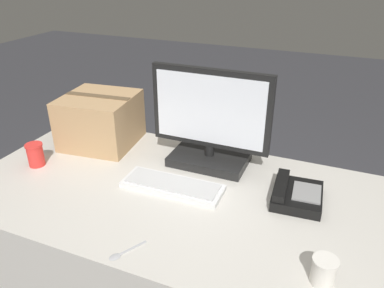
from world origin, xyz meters
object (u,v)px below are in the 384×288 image
(desk_phone, at_px, (295,194))
(cardboard_box, at_px, (100,120))
(monitor, at_px, (210,127))
(spoon, at_px, (121,254))
(keyboard, at_px, (173,186))
(paper_cup_left, at_px, (35,155))
(paper_cup_right, at_px, (324,271))

(desk_phone, distance_m, cardboard_box, 1.00)
(monitor, distance_m, spoon, 0.69)
(monitor, relative_size, spoon, 4.20)
(keyboard, distance_m, paper_cup_left, 0.66)
(paper_cup_left, relative_size, cardboard_box, 0.29)
(desk_phone, height_order, spoon, desk_phone)
(paper_cup_left, bearing_deg, keyboard, 5.51)
(monitor, bearing_deg, desk_phone, -19.74)
(cardboard_box, bearing_deg, spoon, -51.50)
(paper_cup_right, bearing_deg, desk_phone, 109.65)
(paper_cup_right, bearing_deg, keyboard, 155.82)
(paper_cup_left, xyz_separation_m, spoon, (0.66, -0.34, -0.05))
(paper_cup_left, bearing_deg, monitor, 24.22)
(keyboard, relative_size, spoon, 3.29)
(keyboard, relative_size, cardboard_box, 1.13)
(paper_cup_left, height_order, paper_cup_right, paper_cup_left)
(monitor, relative_size, paper_cup_left, 5.08)
(keyboard, distance_m, desk_phone, 0.49)
(monitor, xyz_separation_m, cardboard_box, (-0.57, -0.01, -0.06))
(paper_cup_right, distance_m, spoon, 0.62)
(monitor, height_order, spoon, monitor)
(paper_cup_right, distance_m, cardboard_box, 1.24)
(spoon, bearing_deg, desk_phone, 167.09)
(paper_cup_right, relative_size, spoon, 0.67)
(keyboard, bearing_deg, cardboard_box, 153.22)
(desk_phone, xyz_separation_m, cardboard_box, (-0.98, 0.13, 0.10))
(desk_phone, height_order, cardboard_box, cardboard_box)
(cardboard_box, bearing_deg, desk_phone, -7.79)
(monitor, xyz_separation_m, paper_cup_left, (-0.72, -0.32, -0.13))
(monitor, bearing_deg, paper_cup_right, -44.24)
(spoon, bearing_deg, paper_cup_right, 131.24)
(keyboard, distance_m, cardboard_box, 0.58)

